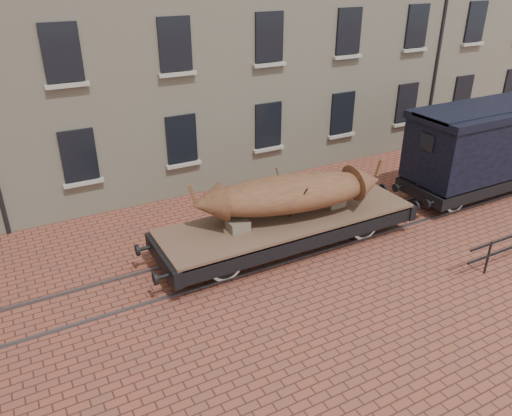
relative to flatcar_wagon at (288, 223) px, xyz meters
name	(u,v)px	position (x,y,z in m)	size (l,w,h in m)	color
ground	(317,238)	(1.12, 0.00, -0.82)	(90.00, 90.00, 0.00)	brown
rail_track	(318,238)	(1.12, 0.00, -0.79)	(30.00, 1.52, 0.06)	#59595E
flatcar_wagon	(288,223)	(0.00, 0.00, 0.00)	(8.76, 2.38, 1.32)	brown
iron_boat	(291,193)	(0.06, 0.00, 0.97)	(5.91, 2.46, 1.45)	brown
goods_van	(483,141)	(8.07, 0.00, 1.26)	(6.44, 2.35, 3.33)	black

